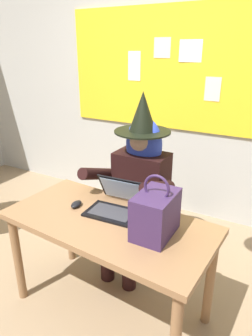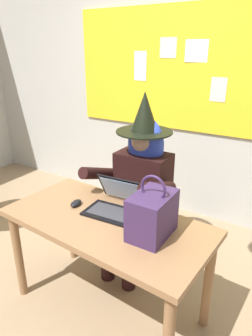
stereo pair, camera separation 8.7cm
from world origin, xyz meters
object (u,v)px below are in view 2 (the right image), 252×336
object	(u,v)px
laptop	(115,203)
person_costumed	(139,177)
handbag	(152,214)
desk_main	(106,233)
computer_mouse	(76,203)
chair_at_desk	(145,203)

from	to	relation	value
laptop	person_costumed	bearing A→B (deg)	93.30
person_costumed	handbag	bearing A→B (deg)	36.12
desk_main	computer_mouse	xyz separation A→B (m)	(-0.28, 0.04, 0.12)
handbag	person_costumed	bearing A→B (deg)	125.30
person_costumed	computer_mouse	xyz separation A→B (m)	(-0.21, -0.52, -0.05)
laptop	computer_mouse	size ratio (longest dim) A/B	3.41
handbag	laptop	bearing A→B (deg)	159.04
person_costumed	laptop	xyz separation A→B (m)	(0.05, -0.43, -0.02)
chair_at_desk	handbag	world-z (taller)	handbag
desk_main	computer_mouse	size ratio (longest dim) A/B	13.41
desk_main	laptop	distance (m)	0.20
laptop	computer_mouse	bearing A→B (deg)	-164.05
desk_main	person_costumed	xyz separation A→B (m)	(-0.07, 0.57, 0.17)
person_costumed	computer_mouse	world-z (taller)	person_costumed
chair_at_desk	computer_mouse	bearing A→B (deg)	-21.01
desk_main	person_costumed	size ratio (longest dim) A/B	0.95
chair_at_desk	computer_mouse	xyz separation A→B (m)	(-0.21, -0.65, 0.24)
laptop	handbag	size ratio (longest dim) A/B	0.94
person_costumed	handbag	distance (m)	0.69
laptop	handbag	bearing A→B (deg)	-24.57
person_costumed	computer_mouse	size ratio (longest dim) A/B	14.05
chair_at_desk	handbag	size ratio (longest dim) A/B	2.42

